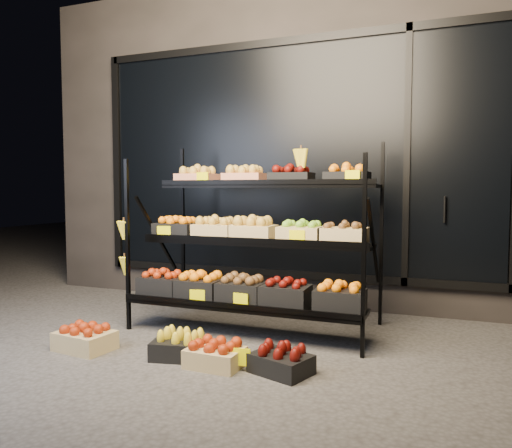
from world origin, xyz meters
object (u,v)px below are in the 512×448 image
at_px(floor_crate_midright, 215,354).
at_px(display_rack, 253,241).
at_px(floor_crate_midleft, 180,345).
at_px(floor_crate_left, 85,337).

bearing_deg(floor_crate_midright, display_rack, 98.71).
height_order(display_rack, floor_crate_midleft, display_rack).
distance_m(floor_crate_midleft, floor_crate_midright, 0.33).
height_order(floor_crate_left, floor_crate_midleft, floor_crate_left).
height_order(floor_crate_left, floor_crate_midright, floor_crate_left).
bearing_deg(floor_crate_midright, floor_crate_left, -175.77).
relative_size(floor_crate_left, floor_crate_midright, 1.15).
bearing_deg(display_rack, floor_crate_midleft, -102.91).
xyz_separation_m(floor_crate_left, floor_crate_midright, (1.10, 0.04, -0.01)).
relative_size(display_rack, floor_crate_midleft, 4.91).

